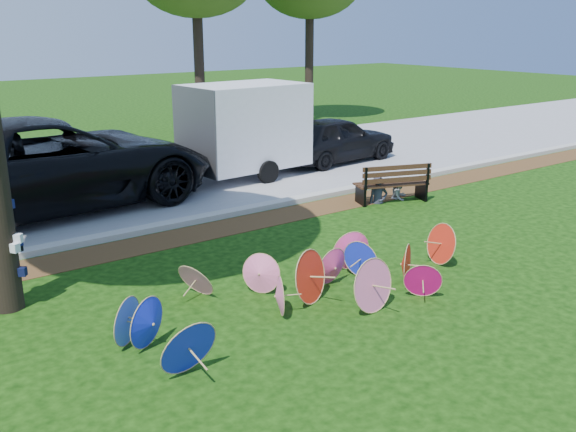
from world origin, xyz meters
The scene contains 11 objects.
ground centered at (0.00, 0.00, 0.00)m, with size 90.00×90.00×0.00m, color black.
mulch_strip centered at (0.00, 4.50, 0.01)m, with size 90.00×1.00×0.01m, color #472D16.
curb centered at (0.00, 5.20, 0.06)m, with size 90.00×0.30×0.12m, color #B7B5AD.
street centered at (0.00, 9.35, 0.01)m, with size 90.00×8.00×0.01m, color gray.
parasol_pile centered at (-0.17, 0.58, 0.36)m, with size 6.18×2.71×0.84m.
black_van centered at (-1.66, 8.03, 1.04)m, with size 3.44×7.46×2.07m, color black.
dark_pickup centered at (6.80, 8.20, 0.70)m, with size 1.65×4.11×1.40m, color black.
cargo_trailer centered at (3.61, 8.18, 1.40)m, with size 3.14×1.99×2.80m, color white.
park_bench centered at (4.95, 3.97, 0.46)m, with size 1.75×0.67×0.91m, color black, non-canonical shape.
person_left centered at (4.60, 4.02, 0.64)m, with size 0.46×0.30×1.27m, color #36384A.
person_right centered at (5.30, 4.02, 0.51)m, with size 0.50×0.39×1.02m, color #B1B1BA.
Camera 1 is at (-5.66, -6.36, 4.01)m, focal length 40.00 mm.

